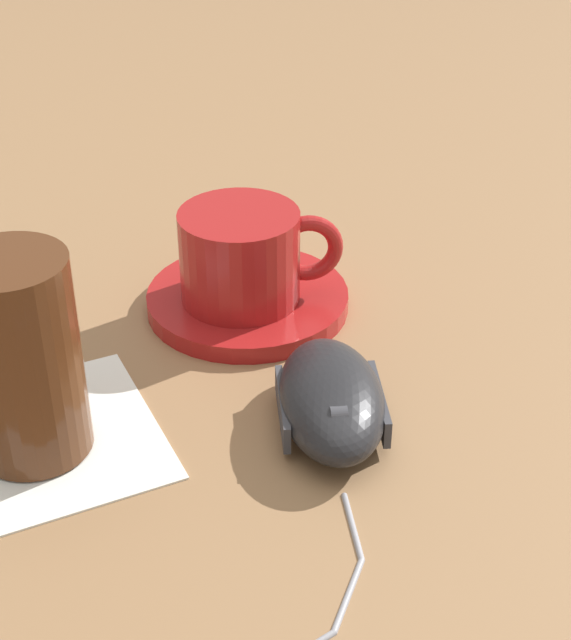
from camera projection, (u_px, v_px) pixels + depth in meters
ground_plane at (190, 365)px, 0.60m from camera, size 3.00×3.00×0.00m
saucer at (248, 300)px, 0.65m from camera, size 0.13×0.13×0.01m
coffee_cup at (244, 256)px, 0.63m from camera, size 0.11×0.08×0.06m
computer_mouse at (331, 399)px, 0.54m from camera, size 0.08×0.12×0.04m
mouse_cable at (265, 639)px, 0.42m from camera, size 0.16×0.13×0.00m
napkin_under_glass at (41, 441)px, 0.53m from camera, size 0.14×0.14×0.00m
drinking_glass at (21, 358)px, 0.50m from camera, size 0.06×0.06×0.11m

